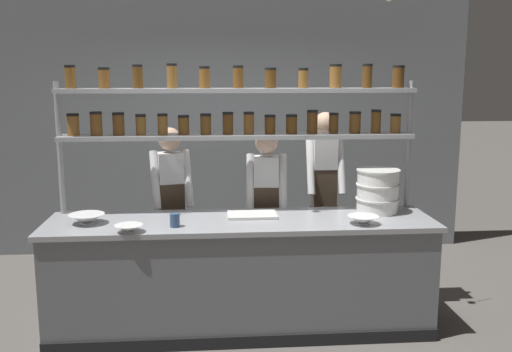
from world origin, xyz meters
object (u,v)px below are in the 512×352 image
at_px(chef_center, 266,207).
at_px(prep_bowl_center_back, 87,219).
at_px(prep_bowl_center_front, 363,220).
at_px(container_stack, 378,191).
at_px(cutting_board, 252,215).
at_px(prep_bowl_near_left, 129,229).
at_px(chef_right, 324,188).
at_px(spice_shelf_unit, 238,117).
at_px(chef_left, 171,204).
at_px(serving_cup_front, 175,220).

distance_m(chef_center, prep_bowl_center_back, 1.58).
bearing_deg(prep_bowl_center_front, prep_bowl_center_back, 174.94).
xyz_separation_m(container_stack, prep_bowl_center_back, (-2.36, -0.18, -0.15)).
distance_m(cutting_board, prep_bowl_near_left, 1.02).
bearing_deg(cutting_board, prep_bowl_center_back, -174.68).
xyz_separation_m(chef_center, cutting_board, (-0.16, -0.47, 0.04)).
relative_size(chef_center, prep_bowl_center_back, 5.62).
xyz_separation_m(prep_bowl_center_front, prep_bowl_center_back, (-2.14, 0.19, 0.01)).
distance_m(container_stack, cutting_board, 1.07).
bearing_deg(chef_right, container_stack, -63.36).
xyz_separation_m(spice_shelf_unit, chef_left, (-0.59, 0.31, -0.80)).
height_order(spice_shelf_unit, container_stack, spice_shelf_unit).
bearing_deg(spice_shelf_unit, chef_center, 41.47).
xyz_separation_m(container_stack, cutting_board, (-1.06, -0.06, -0.17)).
relative_size(container_stack, prep_bowl_near_left, 1.75).
bearing_deg(spice_shelf_unit, prep_bowl_center_front, -30.42).
height_order(spice_shelf_unit, prep_bowl_center_back, spice_shelf_unit).
relative_size(spice_shelf_unit, prep_bowl_center_back, 10.68).
bearing_deg(prep_bowl_near_left, prep_bowl_center_back, 142.29).
height_order(chef_left, prep_bowl_near_left, chef_left).
height_order(spice_shelf_unit, chef_left, spice_shelf_unit).
distance_m(spice_shelf_unit, serving_cup_front, 1.04).
bearing_deg(chef_left, chef_center, -18.74).
relative_size(chef_left, prep_bowl_center_back, 5.75).
bearing_deg(serving_cup_front, prep_bowl_center_front, -1.51).
relative_size(chef_right, cutting_board, 4.30).
relative_size(spice_shelf_unit, container_stack, 8.15).
bearing_deg(cutting_board, prep_bowl_near_left, -157.01).
relative_size(cutting_board, serving_cup_front, 3.82).
bearing_deg(chef_left, spice_shelf_unit, -40.91).
distance_m(chef_left, chef_center, 0.86).
bearing_deg(container_stack, chef_left, 164.42).
relative_size(container_stack, prep_bowl_center_front, 1.51).
height_order(chef_left, cutting_board, chef_left).
relative_size(chef_right, prep_bowl_center_back, 6.17).
xyz_separation_m(chef_center, container_stack, (0.89, -0.40, 0.21)).
relative_size(spice_shelf_unit, chef_left, 1.86).
xyz_separation_m(container_stack, prep_bowl_near_left, (-2.00, -0.46, -0.16)).
height_order(chef_center, prep_bowl_center_front, chef_center).
xyz_separation_m(spice_shelf_unit, prep_bowl_center_back, (-1.20, -0.36, -0.76)).
bearing_deg(cutting_board, chef_right, 44.27).
xyz_separation_m(spice_shelf_unit, chef_center, (0.26, 0.23, -0.83)).
relative_size(chef_center, container_stack, 4.29).
bearing_deg(prep_bowl_near_left, chef_right, 33.68).
height_order(container_stack, prep_bowl_near_left, container_stack).
bearing_deg(chef_right, serving_cup_front, -142.96).
relative_size(chef_right, container_stack, 4.71).
bearing_deg(spice_shelf_unit, prep_bowl_center_back, -163.39).
height_order(chef_right, cutting_board, chef_right).
relative_size(chef_center, cutting_board, 3.92).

